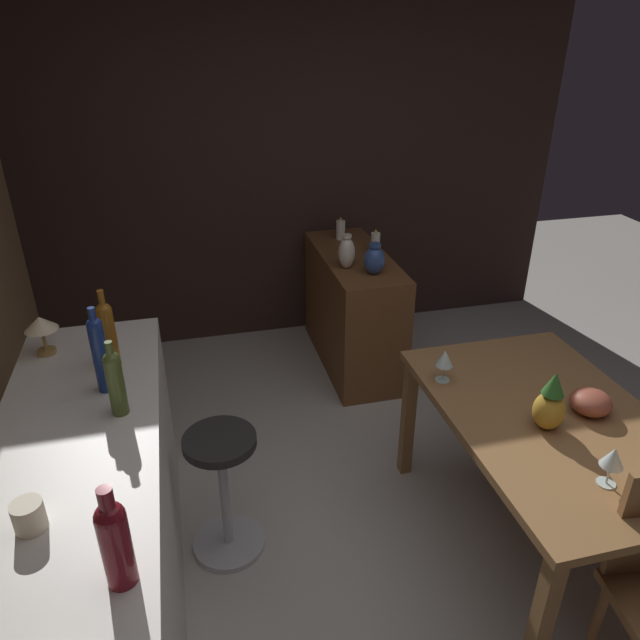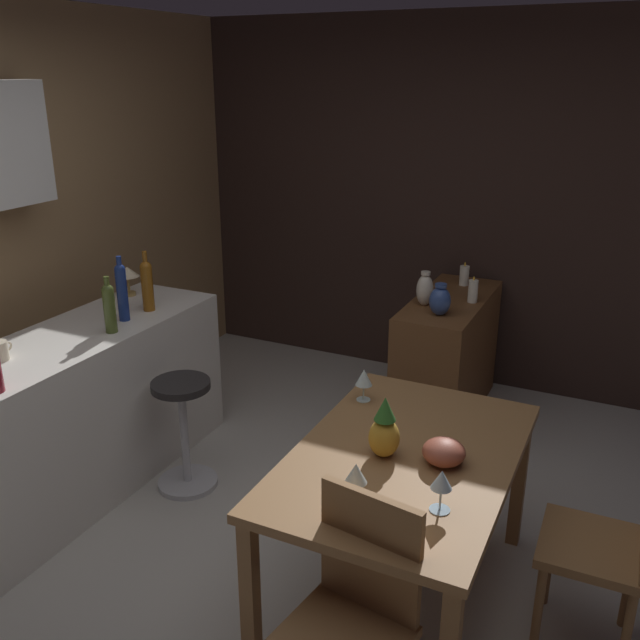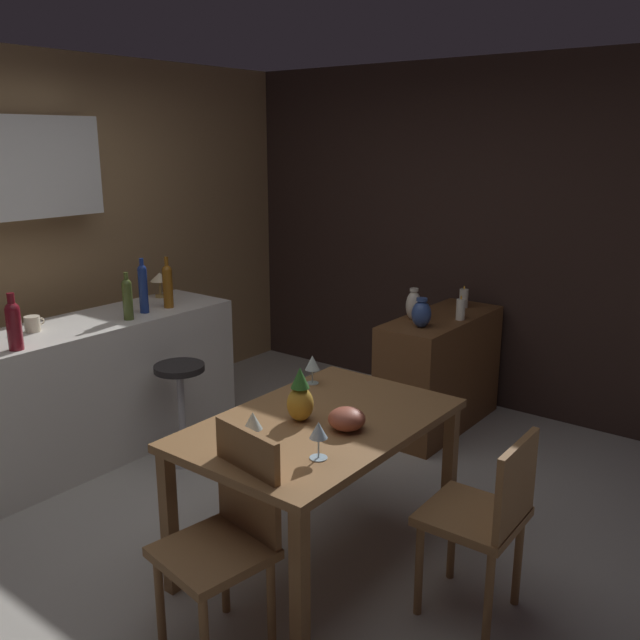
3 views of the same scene
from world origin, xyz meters
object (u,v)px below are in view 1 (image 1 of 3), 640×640
Objects in this scene: pineapple_centerpiece at (550,404)px; pillar_candle_tall at (375,243)px; dining_table at (550,433)px; pillar_candle_short at (341,230)px; wine_bottle_amber at (107,332)px; bar_stool at (224,491)px; wine_bottle_ruby at (115,539)px; wine_bottle_cobalt at (99,352)px; wine_bottle_olive at (115,380)px; sideboard_cabinet at (353,310)px; fruit_bowl at (591,402)px; counter_lamp at (41,326)px; wine_glass_right at (445,359)px; wine_glass_center at (613,458)px; cup_cream at (29,516)px; vase_ceramic_blue at (374,260)px; vase_ceramic_ivory at (347,252)px.

pillar_candle_tall is (1.87, 0.11, 0.04)m from pineapple_centerpiece.
pillar_candle_short reaches higher than dining_table.
wine_bottle_amber reaches higher than pillar_candle_short.
pillar_candle_tall is 0.37m from pillar_candle_short.
wine_bottle_ruby is at bearing 160.19° from bar_stool.
pineapple_centerpiece is 1.54× the size of pillar_candle_tall.
wine_bottle_olive is at bearing -159.98° from wine_bottle_cobalt.
wine_bottle_amber reaches higher than sideboard_cabinet.
fruit_bowl is 2.39m from counter_lamp.
wine_bottle_olive is (-0.14, 1.40, 0.19)m from wine_glass_right.
wine_bottle_cobalt is 2.16× the size of pillar_candle_tall.
bar_stool is 1.45m from pineapple_centerpiece.
pineapple_centerpiece is at bearing -73.05° from wine_bottle_ruby.
wine_glass_center is at bearing -173.84° from pillar_candle_short.
cup_cream is 0.65× the size of vase_ceramic_blue.
pillar_candle_tall is at bearing -92.14° from sideboard_cabinet.
vase_ceramic_ivory is (-0.54, 0.11, 0.04)m from pillar_candle_short.
wine_bottle_amber reaches higher than fruit_bowl.
sideboard_cabinet is 6.80× the size of pillar_candle_short.
cup_cream is at bearing 136.66° from bar_stool.
dining_table is at bearing -164.79° from vase_ceramic_ivory.
pillar_candle_tall is (1.21, -1.60, -0.17)m from wine_bottle_amber.
pillar_candle_tall is (1.49, -1.20, 0.55)m from bar_stool.
vase_ceramic_blue reaches higher than cup_cream.
dining_table is at bearing -53.68° from pineapple_centerpiece.
bar_stool is at bearing 61.28° from wine_glass_center.
wine_glass_right reaches higher than fruit_bowl.
pineapple_centerpiece is (-0.38, -1.31, 0.51)m from bar_stool.
wine_bottle_ruby is 2.51m from vase_ceramic_ivory.
wine_bottle_cobalt reaches higher than counter_lamp.
wine_bottle_ruby reaches higher than pineapple_centerpiece.
fruit_bowl is at bearing -82.36° from cup_cream.
cup_cream reaches higher than pillar_candle_tall.
pineapple_centerpiece is at bearing 3.75° from wine_glass_center.
bar_stool is at bearing 150.07° from pillar_candle_short.
wine_bottle_cobalt is at bearing 130.86° from pillar_candle_tall.
dining_table is 0.54m from wine_glass_right.
wine_bottle_olive is at bearing -147.74° from counter_lamp.
wine_bottle_ruby is at bearing 147.37° from pillar_candle_tall.
dining_table is 5.10× the size of pineapple_centerpiece.
pillar_candle_short is at bearing 0.58° from sideboard_cabinet.
wine_bottle_amber is (0.61, 1.79, 0.41)m from dining_table.
wine_glass_center is at bearing -84.91° from wine_bottle_ruby.
bar_stool is 2.00× the size of wine_bottle_ruby.
wine_bottle_amber reaches higher than vase_ceramic_blue.
counter_lamp is at bearing 32.26° from wine_bottle_olive.
bar_stool is 1.70m from vase_ceramic_ivory.
sideboard_cabinet is 1.71× the size of bar_stool.
counter_lamp is at bearing 37.21° from wine_bottle_cobalt.
pineapple_centerpiece is at bearing -172.41° from sideboard_cabinet.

